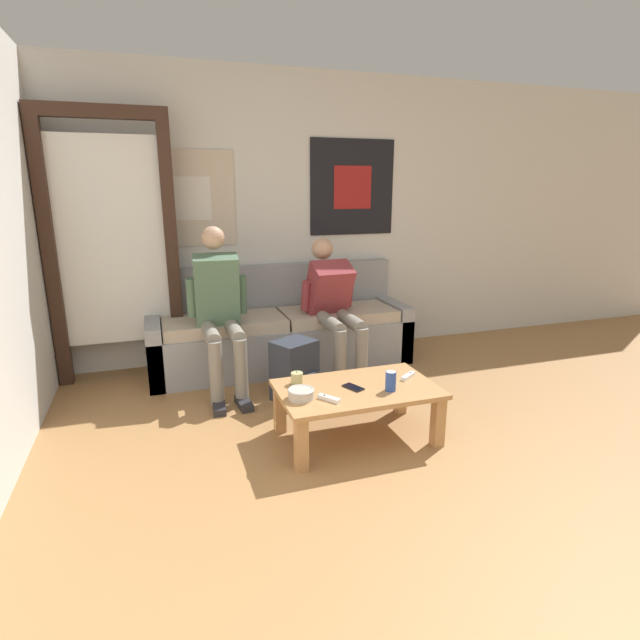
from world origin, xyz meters
TOP-DOWN VIEW (x-y plane):
  - ground_plane at (0.00, 0.00)m, footprint 18.00×18.00m
  - wall_back at (0.00, 3.02)m, footprint 10.00×0.07m
  - door_frame at (-1.39, 2.80)m, footprint 1.00×0.10m
  - couch at (-0.07, 2.68)m, footprint 2.27×0.70m
  - coffee_table at (0.05, 1.18)m, footprint 0.99×0.60m
  - person_seated_adult at (-0.64, 2.30)m, footprint 0.47×0.81m
  - person_seated_teen at (0.31, 2.33)m, footprint 0.47×0.98m
  - backpack at (-0.16, 1.88)m, footprint 0.37×0.36m
  - ceramic_bowl at (-0.34, 1.12)m, footprint 0.16×0.16m
  - pillar_candle at (-0.29, 1.35)m, footprint 0.08×0.08m
  - drink_can_blue at (0.22, 1.07)m, footprint 0.07×0.07m
  - game_controller_near_left at (0.42, 1.22)m, footprint 0.14×0.11m
  - game_controller_near_right at (-0.19, 1.05)m, footprint 0.11×0.14m
  - cell_phone at (0.02, 1.17)m, footprint 0.11×0.15m

SIDE VIEW (x-z plane):
  - ground_plane at x=0.00m, z-range 0.00..0.00m
  - backpack at x=-0.16m, z-range -0.01..0.45m
  - coffee_table at x=0.05m, z-range 0.11..0.46m
  - couch at x=-0.07m, z-range -0.14..0.73m
  - cell_phone at x=0.02m, z-range 0.35..0.36m
  - game_controller_near_left at x=0.42m, z-range 0.35..0.38m
  - game_controller_near_right at x=-0.19m, z-range 0.35..0.38m
  - ceramic_bowl at x=-0.34m, z-range 0.35..0.42m
  - pillar_candle at x=-0.29m, z-range 0.34..0.43m
  - drink_can_blue at x=0.22m, z-range 0.35..0.47m
  - person_seated_teen at x=0.31m, z-range 0.06..1.19m
  - person_seated_adult at x=-0.64m, z-range 0.04..1.31m
  - door_frame at x=-1.39m, z-range 0.12..2.27m
  - wall_back at x=0.00m, z-range 0.00..2.55m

